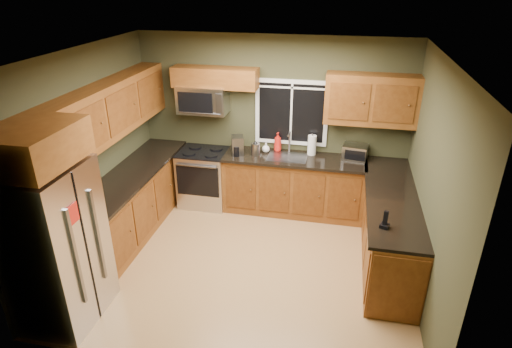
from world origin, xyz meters
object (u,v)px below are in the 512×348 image
at_px(microwave, 203,99).
at_px(kettle, 255,149).
at_px(refrigerator, 56,246).
at_px(soap_bottle_c, 266,148).
at_px(coffee_maker, 237,146).
at_px(range, 204,177).
at_px(soap_bottle_a, 278,142).
at_px(toaster_oven, 355,152).
at_px(paper_towel_roll, 312,145).
at_px(cordless_phone, 385,223).

distance_m(microwave, kettle, 1.11).
distance_m(refrigerator, soap_bottle_c, 3.36).
height_order(refrigerator, coffee_maker, refrigerator).
distance_m(range, soap_bottle_a, 1.34).
height_order(microwave, kettle, microwave).
relative_size(toaster_oven, paper_towel_roll, 1.15).
height_order(toaster_oven, cordless_phone, toaster_oven).
bearing_deg(toaster_oven, range, -176.42).
xyz_separation_m(range, microwave, (-0.00, 0.14, 1.26)).
distance_m(kettle, cordless_phone, 2.51).
height_order(refrigerator, range, refrigerator).
relative_size(range, coffee_maker, 3.22).
relative_size(refrigerator, range, 1.92).
relative_size(toaster_oven, kettle, 1.62).
bearing_deg(paper_towel_roll, soap_bottle_c, -175.30).
distance_m(soap_bottle_a, cordless_phone, 2.50).
relative_size(coffee_maker, cordless_phone, 1.41).
bearing_deg(kettle, coffee_maker, -177.47).
xyz_separation_m(refrigerator, toaster_oven, (3.04, 2.92, 0.15)).
xyz_separation_m(microwave, soap_bottle_a, (1.16, 0.09, -0.64)).
bearing_deg(range, kettle, -1.49).
xyz_separation_m(microwave, coffee_maker, (0.58, -0.17, -0.65)).
bearing_deg(soap_bottle_c, coffee_maker, -157.42).
relative_size(kettle, soap_bottle_a, 0.79).
bearing_deg(cordless_phone, kettle, 136.63).
bearing_deg(toaster_oven, paper_towel_roll, 175.72).
bearing_deg(kettle, microwave, 169.54).
height_order(paper_towel_roll, soap_bottle_a, paper_towel_roll).
height_order(soap_bottle_a, cordless_phone, soap_bottle_a).
xyz_separation_m(paper_towel_roll, cordless_phone, (0.98, -1.94, -0.09)).
bearing_deg(microwave, refrigerator, -103.34).
distance_m(toaster_oven, kettle, 1.50).
xyz_separation_m(refrigerator, coffee_maker, (1.26, 2.73, 0.18)).
height_order(coffee_maker, cordless_phone, coffee_maker).
distance_m(microwave, cordless_phone, 3.36).
height_order(toaster_oven, kettle, kettle).
distance_m(coffee_maker, soap_bottle_a, 0.64).
relative_size(range, toaster_oven, 2.41).
height_order(toaster_oven, soap_bottle_c, toaster_oven).
relative_size(microwave, coffee_maker, 2.61).
xyz_separation_m(toaster_oven, cordless_phone, (0.33, -1.89, -0.05)).
bearing_deg(cordless_phone, range, 146.95).
bearing_deg(cordless_phone, toaster_oven, 99.97).
xyz_separation_m(range, soap_bottle_c, (0.99, 0.14, 0.55)).
xyz_separation_m(coffee_maker, paper_towel_roll, (1.12, 0.23, 0.02)).
height_order(range, coffee_maker, coffee_maker).
bearing_deg(soap_bottle_a, refrigerator, -121.69).
xyz_separation_m(microwave, kettle, (0.86, -0.16, -0.68)).
distance_m(microwave, paper_towel_roll, 1.82).
xyz_separation_m(range, cordless_phone, (2.68, -1.75, 0.53)).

